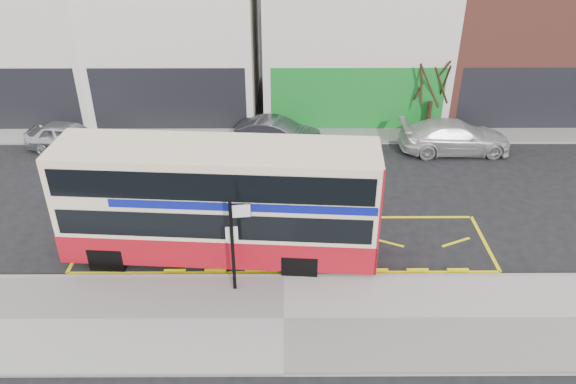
{
  "coord_description": "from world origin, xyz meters",
  "views": [
    {
      "loc": [
        0.07,
        -14.32,
        11.43
      ],
      "look_at": [
        0.14,
        2.0,
        1.82
      ],
      "focal_mm": 35.0,
      "sensor_mm": 36.0,
      "label": 1
    }
  ],
  "objects_px": {
    "double_decker_bus": "(220,201)",
    "car_grey": "(278,133)",
    "car_white": "(455,137)",
    "bus_stop_post": "(234,238)",
    "street_tree_right": "(434,72)",
    "car_silver": "(69,137)"
  },
  "relations": [
    {
      "from": "bus_stop_post",
      "to": "street_tree_right",
      "type": "bearing_deg",
      "value": 47.29
    },
    {
      "from": "double_decker_bus",
      "to": "car_grey",
      "type": "relative_size",
      "value": 2.61
    },
    {
      "from": "car_silver",
      "to": "bus_stop_post",
      "type": "bearing_deg",
      "value": -131.86
    },
    {
      "from": "double_decker_bus",
      "to": "car_grey",
      "type": "height_order",
      "value": "double_decker_bus"
    },
    {
      "from": "car_grey",
      "to": "car_white",
      "type": "bearing_deg",
      "value": -78.81
    },
    {
      "from": "bus_stop_post",
      "to": "car_white",
      "type": "bearing_deg",
      "value": 39.78
    },
    {
      "from": "car_silver",
      "to": "double_decker_bus",
      "type": "bearing_deg",
      "value": -128.08
    },
    {
      "from": "car_grey",
      "to": "car_white",
      "type": "relative_size",
      "value": 0.79
    },
    {
      "from": "car_white",
      "to": "car_silver",
      "type": "bearing_deg",
      "value": 88.3
    },
    {
      "from": "car_grey",
      "to": "street_tree_right",
      "type": "height_order",
      "value": "street_tree_right"
    },
    {
      "from": "double_decker_bus",
      "to": "car_white",
      "type": "height_order",
      "value": "double_decker_bus"
    },
    {
      "from": "bus_stop_post",
      "to": "car_grey",
      "type": "bearing_deg",
      "value": 76.76
    },
    {
      "from": "car_white",
      "to": "double_decker_bus",
      "type": "bearing_deg",
      "value": 127.84
    },
    {
      "from": "car_silver",
      "to": "street_tree_right",
      "type": "distance_m",
      "value": 16.96
    },
    {
      "from": "bus_stop_post",
      "to": "street_tree_right",
      "type": "height_order",
      "value": "street_tree_right"
    },
    {
      "from": "double_decker_bus",
      "to": "car_grey",
      "type": "bearing_deg",
      "value": 82.22
    },
    {
      "from": "car_silver",
      "to": "street_tree_right",
      "type": "xyz_separation_m",
      "value": [
        16.7,
        1.62,
        2.47
      ]
    },
    {
      "from": "double_decker_bus",
      "to": "street_tree_right",
      "type": "xyz_separation_m",
      "value": [
        8.95,
        9.7,
        1.01
      ]
    },
    {
      "from": "car_silver",
      "to": "street_tree_right",
      "type": "height_order",
      "value": "street_tree_right"
    },
    {
      "from": "bus_stop_post",
      "to": "street_tree_right",
      "type": "relative_size",
      "value": 0.67
    },
    {
      "from": "double_decker_bus",
      "to": "car_white",
      "type": "bearing_deg",
      "value": 42.71
    },
    {
      "from": "double_decker_bus",
      "to": "street_tree_right",
      "type": "distance_m",
      "value": 13.23
    }
  ]
}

